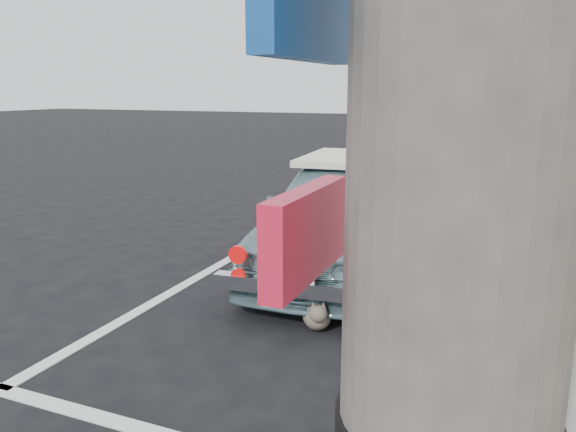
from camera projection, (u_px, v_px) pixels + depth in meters
name	position (u px, v px, depth m)	size (l,w,h in m)	color
ground	(160.00, 382.00, 3.79)	(80.00, 80.00, 0.00)	black
pline_front	(413.00, 206.00, 9.44)	(3.00, 0.12, 0.01)	silver
pline_side	(244.00, 251.00, 6.82)	(0.12, 7.00, 0.01)	silver
retro_coupe	(344.00, 212.00, 6.05)	(1.75, 3.74, 1.24)	#70949E
cat	(317.00, 313.00, 4.59)	(0.37, 0.52, 0.29)	#746558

